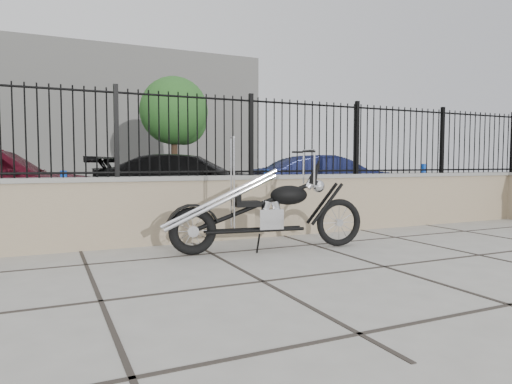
% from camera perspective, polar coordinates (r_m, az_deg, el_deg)
% --- Properties ---
extents(ground_plane, '(90.00, 90.00, 0.00)m').
position_cam_1_polar(ground_plane, '(4.51, 0.87, -11.14)').
color(ground_plane, '#99968E').
rests_on(ground_plane, ground).
extents(parking_lot, '(30.00, 30.00, 0.00)m').
position_cam_1_polar(parking_lot, '(16.58, -18.25, -0.50)').
color(parking_lot, black).
rests_on(parking_lot, ground).
extents(retaining_wall, '(14.00, 0.36, 0.96)m').
position_cam_1_polar(retaining_wall, '(6.73, -8.41, -2.10)').
color(retaining_wall, gray).
rests_on(retaining_wall, ground_plane).
extents(iron_fence, '(14.00, 0.08, 1.20)m').
position_cam_1_polar(iron_fence, '(6.71, -8.50, 7.11)').
color(iron_fence, black).
rests_on(iron_fence, retaining_wall).
extents(background_building, '(22.00, 6.00, 8.00)m').
position_cam_1_polar(background_building, '(30.62, -21.47, 8.76)').
color(background_building, beige).
rests_on(background_building, ground_plane).
extents(chopper_motorcycle, '(2.56, 0.80, 1.51)m').
position_cam_1_polar(chopper_motorcycle, '(5.93, 1.22, -0.17)').
color(chopper_motorcycle, black).
rests_on(chopper_motorcycle, ground_plane).
extents(car_black, '(5.08, 3.69, 1.37)m').
position_cam_1_polar(car_black, '(11.47, -8.28, 1.29)').
color(car_black, black).
rests_on(car_black, parking_lot).
extents(car_blue, '(4.29, 2.07, 1.36)m').
position_cam_1_polar(car_blue, '(13.04, 8.94, 1.55)').
color(car_blue, '#0E1336').
rests_on(car_blue, parking_lot).
extents(bollard_a, '(0.15, 0.15, 1.01)m').
position_cam_1_polar(bollard_a, '(9.12, -22.85, -0.69)').
color(bollard_a, blue).
rests_on(bollard_a, ground_plane).
extents(bollard_b, '(0.14, 0.14, 1.00)m').
position_cam_1_polar(bollard_b, '(9.87, 1.34, -0.11)').
color(bollard_b, blue).
rests_on(bollard_b, ground_plane).
extents(bollard_c, '(0.14, 0.14, 1.12)m').
position_cam_1_polar(bollard_c, '(12.47, 20.19, 0.73)').
color(bollard_c, '#0E1ED5').
rests_on(bollard_c, ground_plane).
extents(tree_right, '(3.12, 3.12, 5.26)m').
position_cam_1_polar(tree_right, '(21.62, -10.23, 10.33)').
color(tree_right, '#382619').
rests_on(tree_right, ground_plane).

